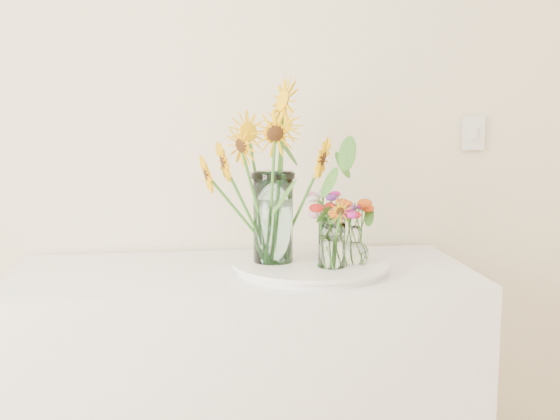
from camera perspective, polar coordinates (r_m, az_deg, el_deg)
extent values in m
cube|color=white|center=(2.31, -2.96, -15.80)|extent=(1.40, 0.60, 0.90)
cylinder|color=white|center=(2.13, 2.52, -4.68)|extent=(0.45, 0.45, 0.02)
cylinder|color=silver|center=(2.11, -0.57, -0.61)|extent=(0.13, 0.13, 0.28)
cylinder|color=white|center=(2.05, 4.22, -2.93)|extent=(0.09, 0.09, 0.14)
cylinder|color=white|center=(2.23, 4.13, -2.13)|extent=(0.09, 0.09, 0.13)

